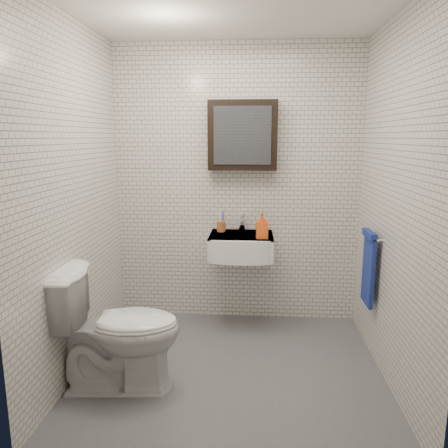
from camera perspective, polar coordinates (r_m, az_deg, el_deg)
name	(u,v)px	position (r m, az deg, el deg)	size (l,w,h in m)	color
ground	(230,369)	(3.39, 0.82, -18.42)	(2.20, 2.00, 0.01)	#505459
room_shell	(231,170)	(2.96, 0.90, 7.01)	(2.22, 2.02, 2.51)	silver
washbasin	(241,246)	(3.79, 2.24, -2.92)	(0.55, 0.50, 0.20)	white
faucet	(242,224)	(3.95, 2.35, 0.05)	(0.06, 0.20, 0.15)	silver
mirror_cabinet	(243,136)	(3.87, 2.44, 11.47)	(0.60, 0.15, 0.60)	black
towel_rail	(369,265)	(3.54, 18.38, -5.07)	(0.09, 0.30, 0.58)	silver
toothbrush_cup	(221,226)	(3.93, -0.38, -0.24)	(0.09, 0.09, 0.21)	#A25928
soap_bottle	(262,226)	(3.67, 5.00, -0.20)	(0.10, 0.10, 0.22)	#DB5B17
toilet	(117,328)	(3.10, -13.78, -13.08)	(0.48, 0.84, 0.85)	white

